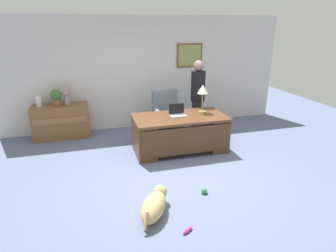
# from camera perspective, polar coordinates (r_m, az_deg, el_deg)

# --- Properties ---
(ground_plane) EXTENTS (12.00, 12.00, 0.00)m
(ground_plane) POSITION_cam_1_polar(r_m,az_deg,el_deg) (5.26, 1.87, -8.69)
(ground_plane) COLOR slate
(back_wall) EXTENTS (7.00, 0.16, 2.70)m
(back_wall) POSITION_cam_1_polar(r_m,az_deg,el_deg) (7.25, -4.26, 10.48)
(back_wall) COLOR silver
(back_wall) RESTS_ON ground_plane
(desk) EXTENTS (1.86, 0.95, 0.74)m
(desk) POSITION_cam_1_polar(r_m,az_deg,el_deg) (5.88, 2.40, -1.22)
(desk) COLOR brown
(desk) RESTS_ON ground_plane
(credenza) EXTENTS (1.23, 0.50, 0.77)m
(credenza) POSITION_cam_1_polar(r_m,az_deg,el_deg) (7.02, -20.42, 0.86)
(credenza) COLOR brown
(credenza) RESTS_ON ground_plane
(armchair) EXTENTS (0.60, 0.59, 1.07)m
(armchair) POSITION_cam_1_polar(r_m,az_deg,el_deg) (6.66, -0.23, 2.01)
(armchair) COLOR slate
(armchair) RESTS_ON ground_plane
(person_standing) EXTENTS (0.32, 0.32, 1.74)m
(person_standing) POSITION_cam_1_polar(r_m,az_deg,el_deg) (6.63, 5.89, 5.63)
(person_standing) COLOR #262323
(person_standing) RESTS_ON ground_plane
(dog_lying) EXTENTS (0.59, 0.74, 0.30)m
(dog_lying) POSITION_cam_1_polar(r_m,az_deg,el_deg) (4.08, -2.73, -15.44)
(dog_lying) COLOR tan
(dog_lying) RESTS_ON ground_plane
(laptop) EXTENTS (0.32, 0.22, 0.22)m
(laptop) POSITION_cam_1_polar(r_m,az_deg,el_deg) (5.85, 1.86, 2.70)
(laptop) COLOR #B2B5BA
(laptop) RESTS_ON desk
(desk_lamp) EXTENTS (0.22, 0.22, 0.59)m
(desk_lamp) POSITION_cam_1_polar(r_m,az_deg,el_deg) (5.98, 6.91, 6.94)
(desk_lamp) COLOR #9E8447
(desk_lamp) RESTS_ON desk
(vase_with_flowers) EXTENTS (0.17, 0.17, 0.36)m
(vase_with_flowers) POSITION_cam_1_polar(r_m,az_deg,el_deg) (6.85, -19.48, 5.72)
(vase_with_flowers) COLOR gray
(vase_with_flowers) RESTS_ON credenza
(vase_empty) EXTENTS (0.12, 0.12, 0.23)m
(vase_empty) POSITION_cam_1_polar(r_m,az_deg,el_deg) (6.94, -24.28, 4.49)
(vase_empty) COLOR silver
(vase_empty) RESTS_ON credenza
(potted_plant) EXTENTS (0.24, 0.24, 0.36)m
(potted_plant) POSITION_cam_1_polar(r_m,az_deg,el_deg) (6.87, -21.30, 5.46)
(potted_plant) COLOR brown
(potted_plant) RESTS_ON credenza
(dog_toy_ball) EXTENTS (0.10, 0.10, 0.10)m
(dog_toy_ball) POSITION_cam_1_polar(r_m,az_deg,el_deg) (4.61, 7.17, -12.61)
(dog_toy_ball) COLOR green
(dog_toy_ball) RESTS_ON ground_plane
(dog_toy_bone) EXTENTS (0.18, 0.14, 0.05)m
(dog_toy_bone) POSITION_cam_1_polar(r_m,az_deg,el_deg) (3.88, 3.91, -19.95)
(dog_toy_bone) COLOR #D8338C
(dog_toy_bone) RESTS_ON ground_plane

